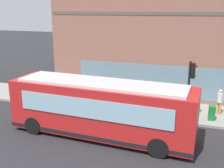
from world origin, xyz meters
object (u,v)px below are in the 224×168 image
object	(u,v)px
traffic_light_near_corner	(191,80)
pedestrian_by_light_pole	(91,91)
pedestrian_near_hydrant	(220,100)
city_bus_nearside	(101,109)
newspaper_vending_box	(212,113)

from	to	relation	value
traffic_light_near_corner	pedestrian_by_light_pole	size ratio (longest dim) A/B	2.13
pedestrian_by_light_pole	pedestrian_near_hydrant	size ratio (longest dim) A/B	1.03
city_bus_nearside	pedestrian_near_hydrant	world-z (taller)	city_bus_nearside
city_bus_nearside	newspaper_vending_box	world-z (taller)	city_bus_nearside
pedestrian_by_light_pole	pedestrian_near_hydrant	world-z (taller)	pedestrian_by_light_pole
city_bus_nearside	pedestrian_by_light_pole	size ratio (longest dim) A/B	5.89
city_bus_nearside	newspaper_vending_box	size ratio (longest dim) A/B	11.25
pedestrian_by_light_pole	newspaper_vending_box	world-z (taller)	pedestrian_by_light_pole
traffic_light_near_corner	city_bus_nearside	bearing A→B (deg)	128.06
newspaper_vending_box	pedestrian_near_hydrant	bearing A→B (deg)	-21.71
pedestrian_by_light_pole	pedestrian_near_hydrant	distance (m)	8.63
pedestrian_near_hydrant	newspaper_vending_box	world-z (taller)	pedestrian_near_hydrant
pedestrian_near_hydrant	newspaper_vending_box	xyz separation A→B (m)	(-1.14, 0.45, -0.50)
traffic_light_near_corner	newspaper_vending_box	distance (m)	2.53
pedestrian_near_hydrant	newspaper_vending_box	bearing A→B (deg)	158.29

